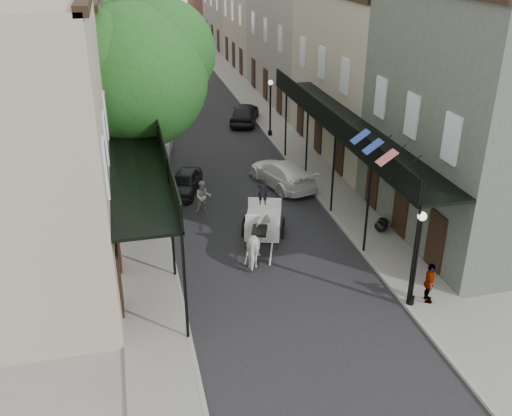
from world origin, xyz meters
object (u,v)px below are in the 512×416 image
car_left_far (151,80)px  lamppost_right_near (416,258)px  pedestrian_sidewalk_left (137,160)px  car_right_far (245,113)px  tree_far (132,38)px  car_right_near (282,173)px  horse (259,242)px  car_left_mid (158,145)px  carriage (264,207)px  lamppost_right_far (270,107)px  lamppost_left (160,190)px  pedestrian_walking (203,197)px  pedestrian_sidewalk_right (429,283)px  tree_near (144,70)px  car_left_near (185,182)px

car_left_far → lamppost_right_near: bearing=-103.4°
pedestrian_sidewalk_left → car_right_far: pedestrian_sidewalk_left is taller
tree_far → car_right_near: 16.67m
horse → pedestrian_sidewalk_left: pedestrian_sidewalk_left is taller
car_right_far → lamppost_right_near: bearing=112.0°
pedestrian_sidewalk_left → car_left_far: size_ratio=0.35×
car_left_mid → carriage: bearing=-61.8°
pedestrian_sidewalk_left → car_right_far: 11.57m
carriage → lamppost_right_far: bearing=92.2°
lamppost_left → pedestrian_sidewalk_left: bearing=96.4°
pedestrian_walking → carriage: bearing=-44.7°
lamppost_right_near → carriage: 8.04m
pedestrian_walking → pedestrian_sidewalk_right: bearing=-53.6°
horse → carriage: (0.88, 2.67, 0.27)m
horse → carriage: bearing=-90.0°
lamppost_left → pedestrian_sidewalk_left: (-0.79, 7.09, -1.09)m
tree_near → car_right_far: 14.60m
lamppost_right_far → car_left_far: lamppost_right_far is taller
car_right_near → car_left_far: bearing=-93.3°
tree_near → car_right_far: tree_near is taller
lamppost_right_near → lamppost_right_far: same height
lamppost_left → lamppost_right_near: bearing=-44.3°
pedestrian_walking → car_left_far: bearing=92.6°
car_left_far → car_right_far: (5.80, -12.27, 0.08)m
pedestrian_walking → pedestrian_sidewalk_right: pedestrian_sidewalk_right is taller
pedestrian_sidewalk_right → car_left_far: (-7.46, 35.71, -0.24)m
carriage → car_left_far: size_ratio=0.63×
pedestrian_sidewalk_left → car_left_mid: 3.29m
lamppost_left → carriage: bearing=-11.5°
pedestrian_sidewalk_right → car_left_mid: pedestrian_sidewalk_right is taller
horse → car_right_near: (3.08, 7.46, -0.21)m
car_right_far → pedestrian_walking: bearing=89.4°
tree_far → car_left_mid: tree_far is taller
pedestrian_sidewalk_right → car_right_near: size_ratio=0.33×
tree_far → lamppost_right_near: tree_far is taller
lamppost_right_near → lamppost_right_far: (0.00, 20.00, 0.00)m
car_right_far → lamppost_left: bearing=84.6°
tree_near → car_left_near: bearing=-3.4°
tree_near → lamppost_right_near: (8.30, -12.18, -4.44)m
tree_near → tree_far: bearing=90.2°
carriage → car_right_near: 5.29m
car_left_near → car_right_near: car_right_near is taller
car_left_near → car_right_far: 12.71m
car_right_near → lamppost_left: bearing=14.2°
pedestrian_walking → car_left_mid: bearing=100.9°
horse → car_right_near: 8.07m
carriage → car_left_far: carriage is taller
tree_near → tree_far: size_ratio=1.12×
horse → pedestrian_sidewalk_right: 6.85m
lamppost_right_far → pedestrian_sidewalk_left: 10.30m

